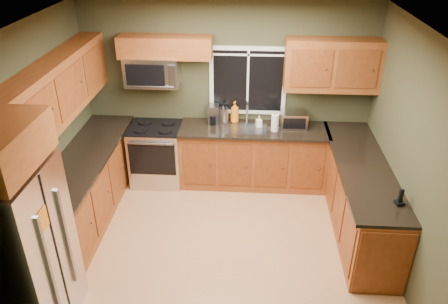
# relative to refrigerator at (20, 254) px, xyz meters

# --- Properties ---
(floor) EXTENTS (4.20, 4.20, 0.00)m
(floor) POSITION_rel_refrigerator_xyz_m (1.74, 1.30, -0.90)
(floor) COLOR #B98051
(floor) RESTS_ON ground
(ceiling) EXTENTS (4.20, 4.20, 0.00)m
(ceiling) POSITION_rel_refrigerator_xyz_m (1.74, 1.30, 1.80)
(ceiling) COLOR white
(ceiling) RESTS_ON back_wall
(back_wall) EXTENTS (4.20, 0.00, 4.20)m
(back_wall) POSITION_rel_refrigerator_xyz_m (1.74, 3.10, 0.45)
(back_wall) COLOR #3A3B24
(back_wall) RESTS_ON ground
(front_wall) EXTENTS (4.20, 0.00, 4.20)m
(front_wall) POSITION_rel_refrigerator_xyz_m (1.74, -0.50, 0.45)
(front_wall) COLOR #3A3B24
(front_wall) RESTS_ON ground
(left_wall) EXTENTS (0.00, 3.60, 3.60)m
(left_wall) POSITION_rel_refrigerator_xyz_m (-0.36, 1.30, 0.45)
(left_wall) COLOR #3A3B24
(left_wall) RESTS_ON ground
(right_wall) EXTENTS (0.00, 3.60, 3.60)m
(right_wall) POSITION_rel_refrigerator_xyz_m (3.84, 1.30, 0.45)
(right_wall) COLOR #3A3B24
(right_wall) RESTS_ON ground
(window) EXTENTS (1.12, 0.03, 1.02)m
(window) POSITION_rel_refrigerator_xyz_m (2.04, 3.08, 0.65)
(window) COLOR white
(window) RESTS_ON back_wall
(base_cabinets_left) EXTENTS (0.60, 2.65, 0.90)m
(base_cabinets_left) POSITION_rel_refrigerator_xyz_m (-0.06, 1.78, -0.45)
(base_cabinets_left) COLOR brown
(base_cabinets_left) RESTS_ON ground
(countertop_left) EXTENTS (0.65, 2.65, 0.04)m
(countertop_left) POSITION_rel_refrigerator_xyz_m (-0.04, 1.78, 0.02)
(countertop_left) COLOR black
(countertop_left) RESTS_ON base_cabinets_left
(base_cabinets_back) EXTENTS (2.17, 0.60, 0.90)m
(base_cabinets_back) POSITION_rel_refrigerator_xyz_m (2.15, 2.80, -0.45)
(base_cabinets_back) COLOR brown
(base_cabinets_back) RESTS_ON ground
(countertop_back) EXTENTS (2.17, 0.65, 0.04)m
(countertop_back) POSITION_rel_refrigerator_xyz_m (2.15, 2.78, 0.02)
(countertop_back) COLOR black
(countertop_back) RESTS_ON base_cabinets_back
(base_cabinets_peninsula) EXTENTS (0.60, 2.52, 0.90)m
(base_cabinets_peninsula) POSITION_rel_refrigerator_xyz_m (3.54, 1.84, -0.45)
(base_cabinets_peninsula) COLOR brown
(base_cabinets_peninsula) RESTS_ON ground
(countertop_peninsula) EXTENTS (0.65, 2.50, 0.04)m
(countertop_peninsula) POSITION_rel_refrigerator_xyz_m (3.51, 1.85, 0.02)
(countertop_peninsula) COLOR black
(countertop_peninsula) RESTS_ON base_cabinets_peninsula
(upper_cabinets_left) EXTENTS (0.33, 2.65, 0.72)m
(upper_cabinets_left) POSITION_rel_refrigerator_xyz_m (-0.20, 1.78, 0.96)
(upper_cabinets_left) COLOR brown
(upper_cabinets_left) RESTS_ON left_wall
(upper_cabinets_back_left) EXTENTS (1.30, 0.33, 0.30)m
(upper_cabinets_back_left) POSITION_rel_refrigerator_xyz_m (0.89, 2.94, 1.17)
(upper_cabinets_back_left) COLOR brown
(upper_cabinets_back_left) RESTS_ON back_wall
(upper_cabinets_back_right) EXTENTS (1.30, 0.33, 0.72)m
(upper_cabinets_back_right) POSITION_rel_refrigerator_xyz_m (3.19, 2.94, 0.96)
(upper_cabinets_back_right) COLOR brown
(upper_cabinets_back_right) RESTS_ON back_wall
(refrigerator) EXTENTS (0.74, 0.90, 1.80)m
(refrigerator) POSITION_rel_refrigerator_xyz_m (0.00, 0.00, 0.00)
(refrigerator) COLOR #B7B7BC
(refrigerator) RESTS_ON ground
(range) EXTENTS (0.76, 0.69, 0.94)m
(range) POSITION_rel_refrigerator_xyz_m (0.69, 2.77, -0.43)
(range) COLOR #B7B7BC
(range) RESTS_ON ground
(microwave) EXTENTS (0.76, 0.41, 0.42)m
(microwave) POSITION_rel_refrigerator_xyz_m (0.69, 2.91, 0.83)
(microwave) COLOR #B7B7BC
(microwave) RESTS_ON back_wall
(sink) EXTENTS (0.60, 0.42, 0.36)m
(sink) POSITION_rel_refrigerator_xyz_m (2.04, 2.79, 0.05)
(sink) COLOR slate
(sink) RESTS_ON countertop_back
(toaster_oven) EXTENTS (0.39, 0.31, 0.24)m
(toaster_oven) POSITION_rel_refrigerator_xyz_m (2.72, 2.87, 0.16)
(toaster_oven) COLOR #B7B7BC
(toaster_oven) RESTS_ON countertop_back
(coffee_maker) EXTENTS (0.18, 0.23, 0.27)m
(coffee_maker) POSITION_rel_refrigerator_xyz_m (1.54, 2.94, 0.17)
(coffee_maker) COLOR slate
(coffee_maker) RESTS_ON countertop_back
(kettle) EXTENTS (0.19, 0.19, 0.28)m
(kettle) POSITION_rel_refrigerator_xyz_m (1.69, 2.95, 0.17)
(kettle) COLOR #B7B7BC
(kettle) RESTS_ON countertop_back
(paper_towel_roll) EXTENTS (0.14, 0.14, 0.27)m
(paper_towel_roll) POSITION_rel_refrigerator_xyz_m (2.44, 2.72, 0.16)
(paper_towel_roll) COLOR white
(paper_towel_roll) RESTS_ON countertop_back
(soap_bottle_a) EXTENTS (0.15, 0.15, 0.32)m
(soap_bottle_a) POSITION_rel_refrigerator_xyz_m (1.86, 2.99, 0.20)
(soap_bottle_a) COLOR orange
(soap_bottle_a) RESTS_ON countertop_back
(soap_bottle_b) EXTENTS (0.10, 0.10, 0.17)m
(soap_bottle_b) POSITION_rel_refrigerator_xyz_m (2.22, 2.84, 0.12)
(soap_bottle_b) COLOR white
(soap_bottle_b) RESTS_ON countertop_back
(cordless_phone) EXTENTS (0.10, 0.10, 0.19)m
(cordless_phone) POSITION_rel_refrigerator_xyz_m (3.72, 0.99, 0.10)
(cordless_phone) COLOR black
(cordless_phone) RESTS_ON countertop_peninsula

